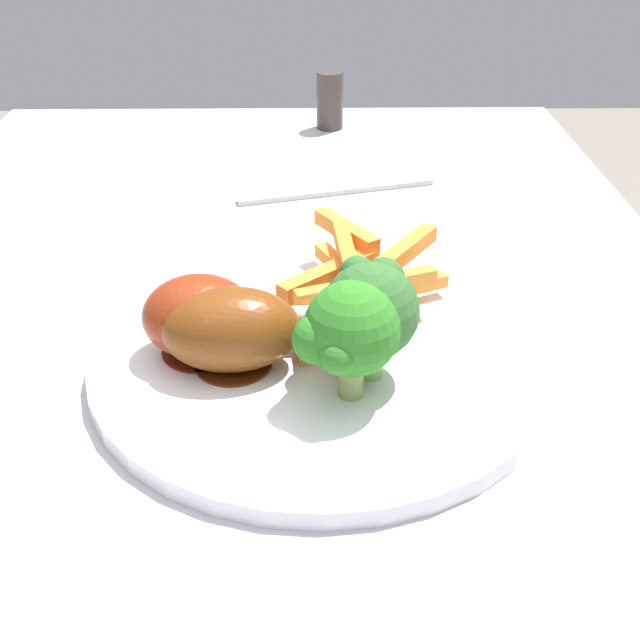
# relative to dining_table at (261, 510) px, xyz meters

# --- Properties ---
(dining_table) EXTENTS (1.12, 0.65, 0.73)m
(dining_table) POSITION_rel_dining_table_xyz_m (0.00, 0.00, 0.00)
(dining_table) COLOR #B7B7BC
(dining_table) RESTS_ON ground_plane
(dinner_plate) EXTENTS (0.29, 0.29, 0.01)m
(dinner_plate) POSITION_rel_dining_table_xyz_m (0.01, -0.04, 0.13)
(dinner_plate) COLOR white
(dinner_plate) RESTS_ON dining_table
(broccoli_floret_front) EXTENTS (0.06, 0.06, 0.07)m
(broccoli_floret_front) POSITION_rel_dining_table_xyz_m (-0.04, -0.06, 0.18)
(broccoli_floret_front) COLOR #919F51
(broccoli_floret_front) RESTS_ON dinner_plate
(broccoli_floret_middle) EXTENTS (0.06, 0.06, 0.07)m
(broccoli_floret_middle) POSITION_rel_dining_table_xyz_m (-0.02, -0.07, 0.18)
(broccoli_floret_middle) COLOR #8CBA59
(broccoli_floret_middle) RESTS_ON dinner_plate
(carrot_fries_pile) EXTENTS (0.15, 0.12, 0.04)m
(carrot_fries_pile) POSITION_rel_dining_table_xyz_m (0.06, -0.07, 0.15)
(carrot_fries_pile) COLOR orange
(carrot_fries_pile) RESTS_ON dinner_plate
(chicken_drumstick_near) EXTENTS (0.06, 0.13, 0.05)m
(chicken_drumstick_near) POSITION_rel_dining_table_xyz_m (0.01, 0.03, 0.16)
(chicken_drumstick_near) COLOR #611B0B
(chicken_drumstick_near) RESTS_ON dinner_plate
(chicken_drumstick_far) EXTENTS (0.06, 0.13, 0.05)m
(chicken_drumstick_far) POSITION_rel_dining_table_xyz_m (-0.01, 0.01, 0.16)
(chicken_drumstick_far) COLOR #50210B
(chicken_drumstick_far) RESTS_ON dinner_plate
(fork) EXTENTS (0.06, 0.19, 0.00)m
(fork) POSITION_rel_dining_table_xyz_m (0.29, -0.06, 0.12)
(fork) COLOR silver
(fork) RESTS_ON dining_table
(pepper_shaker) EXTENTS (0.03, 0.03, 0.06)m
(pepper_shaker) POSITION_rel_dining_table_xyz_m (0.48, -0.06, 0.15)
(pepper_shaker) COLOR #423833
(pepper_shaker) RESTS_ON dining_table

